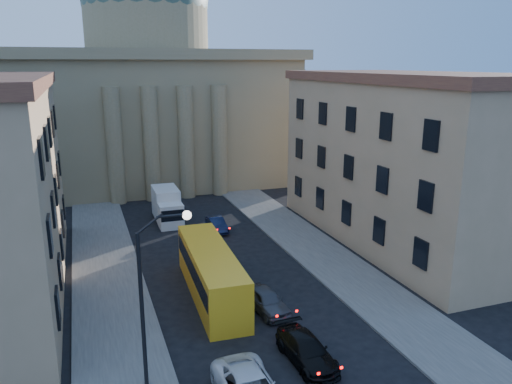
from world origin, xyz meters
TOP-DOWN VIEW (x-y plane):
  - sidewalk_left at (-8.50, 18.00)m, footprint 5.00×60.00m
  - sidewalk_right at (8.50, 18.00)m, footprint 5.00×60.00m
  - church at (0.00, 55.47)m, footprint 68.02×28.76m
  - building_right at (17.00, 22.00)m, footprint 11.60×26.60m
  - street_lamp at (-6.97, 8.00)m, footprint 2.62×0.44m
  - car_right_mid at (0.80, 7.30)m, footprint 2.18×4.89m
  - car_right_far at (0.80, 13.27)m, footprint 2.28×4.52m
  - car_right_distant at (1.94, 29.57)m, footprint 1.39×3.90m
  - city_bus at (-1.97, 16.60)m, footprint 3.22×11.76m
  - box_truck at (-1.91, 34.06)m, footprint 2.42×5.96m

SIDE VIEW (x-z plane):
  - sidewalk_left at x=-8.50m, z-range 0.00..0.15m
  - sidewalk_right at x=8.50m, z-range 0.00..0.15m
  - car_right_distant at x=1.94m, z-range 0.00..1.28m
  - car_right_mid at x=0.80m, z-range 0.00..1.39m
  - car_right_far at x=0.80m, z-range 0.00..1.48m
  - box_truck at x=-1.91m, z-range -0.09..3.18m
  - city_bus at x=-1.97m, z-range 0.12..3.41m
  - street_lamp at x=-6.97m, z-range 0.87..9.70m
  - building_right at x=17.00m, z-range 0.07..14.77m
  - church at x=0.00m, z-range -6.42..30.18m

